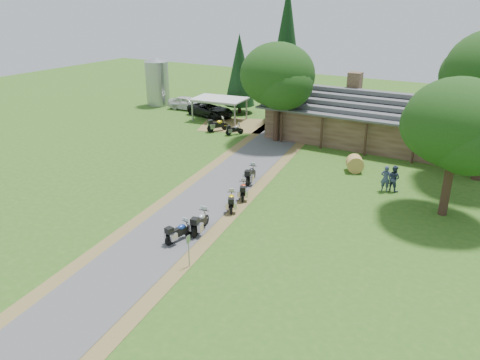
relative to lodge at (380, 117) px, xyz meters
The scene contains 22 objects.
ground 24.86m from the lodge, 104.04° to the right, with size 120.00×120.00×0.00m, color #2E5A19.
driveway 21.17m from the lodge, 108.00° to the right, with size 46.00×46.00×0.00m, color #4B4B4E.
lodge is the anchor object (origin of this frame).
silo 28.57m from the lodge, behind, with size 2.88×2.88×5.85m, color gray.
carport 17.58m from the lodge, behind, with size 5.68×3.79×2.46m, color silver, non-canonical shape.
car_white_sedan 23.75m from the lodge, behind, with size 6.17×2.60×2.06m, color silver.
car_dark_suv 19.42m from the lodge, behind, with size 6.27×2.67×2.40m, color black.
motorcycle_row_a 25.29m from the lodge, 100.83° to the right, with size 1.80×0.59×1.23m, color navy, non-canonical shape.
motorcycle_row_b 23.69m from the lodge, 100.59° to the right, with size 1.98×0.65×1.36m, color #9B9CA2, non-canonical shape.
motorcycle_row_c 20.26m from the lodge, 102.41° to the right, with size 1.80×0.59×1.23m, color #E8C400, non-canonical shape.
motorcycle_row_d 18.36m from the lodge, 104.64° to the right, with size 1.79×0.58×1.23m, color #BF3E20, non-canonical shape.
motorcycle_row_e 16.00m from the lodge, 110.37° to the right, with size 1.98×0.65×1.35m, color black, non-canonical shape.
motorcycle_carport_a 15.96m from the lodge, 164.46° to the right, with size 2.10×0.69×1.44m, color yellow, non-canonical shape.
motorcycle_carport_b 14.00m from the lodge, 160.92° to the right, with size 1.67×0.54×1.14m, color slate, non-canonical shape.
person_a 12.20m from the lodge, 73.10° to the right, with size 0.63×0.46×2.23m, color #353F5F.
person_b 12.03m from the lodge, 70.39° to the right, with size 0.63×0.46×2.23m, color #353F5F.
hay_bale 8.99m from the lodge, 86.97° to the right, with size 1.30×1.30×1.20m, color #A87D3D.
sign_post 26.90m from the lodge, 95.64° to the right, with size 0.32×0.05×1.80m, color gray, non-canonical shape.
oak_lodge_left 10.01m from the lodge, 152.94° to the right, with size 6.85×6.85×10.12m, color black, non-canonical shape.
oak_driveway 15.79m from the lodge, 60.46° to the right, with size 6.36×6.36×9.65m, color black, non-canonical shape.
cedar_near 12.71m from the lodge, 163.90° to the left, with size 4.28×4.28×14.39m, color black.
cedar_far 17.98m from the lodge, 167.41° to the left, with size 3.53×3.53×9.08m, color black.
Camera 1 is at (16.03, -19.37, 13.02)m, focal length 35.00 mm.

